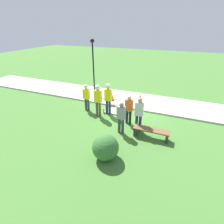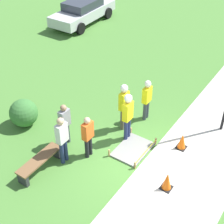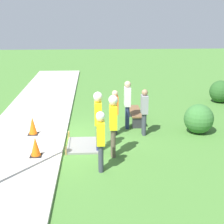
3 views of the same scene
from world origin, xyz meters
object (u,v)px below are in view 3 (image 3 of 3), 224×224
Objects in this scene: worker_supervisor at (113,120)px; worker_trainee at (101,136)px; bystander_in_gray_shirt at (127,102)px; worker_assistant at (98,116)px; traffic_cone_far_patch at (35,147)px; traffic_cone_near_patch at (33,126)px; park_bench at (135,114)px; bystander_in_white_shirt at (144,109)px; bystander_in_orange_shirt at (115,110)px.

worker_supervisor reaches higher than worker_trainee.
worker_assistant is at bearing -27.74° from bystander_in_gray_shirt.
traffic_cone_far_patch is at bearing -114.56° from worker_trainee.
park_bench is (-1.51, 3.79, -0.08)m from traffic_cone_near_patch.
bystander_in_white_shirt is (-1.95, 3.52, 0.54)m from traffic_cone_far_patch.
bystander_in_orange_shirt is at bearing 92.00° from traffic_cone_near_patch.
worker_trainee is at bearing 65.44° from traffic_cone_far_patch.
bystander_in_orange_shirt is at bearing -37.06° from bystander_in_gray_shirt.
bystander_in_white_shirt is at bearing 35.54° from bystander_in_gray_shirt.
traffic_cone_near_patch is at bearing -140.39° from worker_trainee.
worker_trainee is 1.03× the size of bystander_in_white_shirt.
traffic_cone_far_patch is 2.10m from worker_assistant.
traffic_cone_far_patch is at bearing -44.72° from park_bench.
traffic_cone_far_patch is 0.33× the size of bystander_in_gray_shirt.
traffic_cone_near_patch reaches higher than traffic_cone_far_patch.
park_bench is 1.05× the size of bystander_in_orange_shirt.
bystander_in_white_shirt is (1.47, 0.13, 0.60)m from park_bench.
worker_trainee is at bearing -18.97° from park_bench.
worker_assistant is 1.61m from bystander_in_orange_shirt.
park_bench is 1.09m from bystander_in_gray_shirt.
worker_supervisor is 2.22m from bystander_in_white_shirt.
worker_assistant is 1.18× the size of bystander_in_orange_shirt.
park_bench is at bearing 151.80° from bystander_in_gray_shirt.
traffic_cone_far_patch is 0.35× the size of worker_trainee.
bystander_in_white_shirt is at bearing 90.56° from traffic_cone_near_patch.
worker_assistant reaches higher than traffic_cone_far_patch.
worker_assistant reaches higher than bystander_in_gray_shirt.
bystander_in_white_shirt reaches higher than bystander_in_orange_shirt.
traffic_cone_far_patch is 4.07m from bystander_in_gray_shirt.
bystander_in_white_shirt is (-1.40, 1.65, -0.23)m from worker_assistant.
traffic_cone_near_patch is 3.95m from bystander_in_white_shirt.
bystander_in_orange_shirt is at bearing 128.99° from traffic_cone_far_patch.
worker_supervisor is at bearing 56.25° from traffic_cone_near_patch.
bystander_in_gray_shirt is at bearing 131.88° from traffic_cone_far_patch.
worker_trainee is (0.87, 1.91, 0.61)m from traffic_cone_far_patch.
bystander_in_white_shirt is (-1.85, 1.21, -0.22)m from worker_supervisor.
worker_trainee is at bearing -16.90° from bystander_in_gray_shirt.
bystander_in_gray_shirt is (-2.69, 3.00, 0.64)m from traffic_cone_far_patch.
bystander_in_gray_shirt reaches higher than worker_trainee.
park_bench is 0.89× the size of worker_assistant.
bystander_in_white_shirt reaches higher than park_bench.
worker_trainee is (0.98, -0.40, -0.15)m from worker_supervisor.
worker_assistant reaches higher than bystander_in_orange_shirt.
bystander_in_white_shirt is (-0.04, 3.91, 0.52)m from traffic_cone_near_patch.
traffic_cone_far_patch is 0.37× the size of bystander_in_orange_shirt.
worker_supervisor is (1.81, 2.70, 0.75)m from traffic_cone_near_patch.
bystander_in_white_shirt is (0.06, 1.03, 0.02)m from bystander_in_orange_shirt.
traffic_cone_near_patch is 0.37× the size of worker_trainee.
bystander_in_orange_shirt is 0.89× the size of bystander_in_gray_shirt.
bystander_in_orange_shirt is (-1.91, 0.18, -0.25)m from worker_supervisor.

